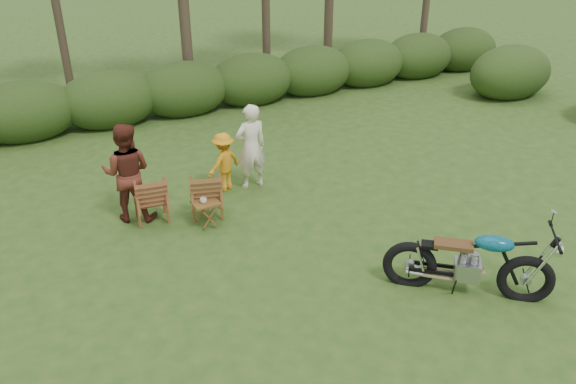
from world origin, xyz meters
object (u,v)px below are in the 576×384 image
lawn_chair_left (153,220)px  side_table (206,214)px  adult_b (134,218)px  child (225,189)px  lawn_chair_right (208,215)px  cup (203,200)px  motorcycle (463,291)px  adult_a (252,186)px

lawn_chair_left → side_table: size_ratio=1.90×
adult_b → child: 1.93m
lawn_chair_right → child: child is taller
lawn_chair_left → side_table: 1.06m
lawn_chair_left → cup: size_ratio=7.50×
adult_b → cup: bearing=165.0°
child → lawn_chair_left: bearing=-4.5°
lawn_chair_right → side_table: size_ratio=1.92×
motorcycle → side_table: bearing=168.1°
motorcycle → child: motorcycle is taller
lawn_chair_right → adult_b: 1.34m
cup → adult_b: bearing=138.6°
lawn_chair_left → motorcycle: bearing=136.6°
lawn_chair_right → lawn_chair_left: lawn_chair_right is taller
lawn_chair_right → adult_b: (-1.23, 0.54, 0.00)m
motorcycle → adult_b: size_ratio=1.26×
motorcycle → child: size_ratio=1.91×
cup → adult_a: 1.84m
adult_b → child: bearing=-145.0°
lawn_chair_left → adult_b: bearing=-33.1°
lawn_chair_right → adult_a: adult_a is taller
child → side_table: bearing=32.5°
cup → adult_a: adult_a is taller
motorcycle → side_table: 4.44m
lawn_chair_right → adult_b: size_ratio=0.51×
lawn_chair_right → cup: (-0.18, -0.38, 0.53)m
motorcycle → adult_a: 4.77m
cup → side_table: bearing=19.1°
motorcycle → adult_a: adult_a is taller
motorcycle → side_table: size_ratio=4.72×
adult_a → child: bearing=-14.3°
side_table → adult_a: size_ratio=0.28×
adult_a → motorcycle: bearing=106.2°
lawn_chair_right → adult_a: 1.40m
side_table → adult_a: 1.74m
adult_a → child: 0.55m
motorcycle → adult_b: (-3.77, 4.43, 0.00)m
lawn_chair_right → lawn_chair_left: size_ratio=1.01×
lawn_chair_right → cup: size_ratio=7.56×
motorcycle → lawn_chair_left: motorcycle is taller
motorcycle → lawn_chair_left: size_ratio=2.48×
side_table → adult_b: (-1.08, 0.91, -0.24)m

